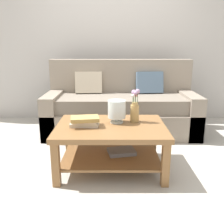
{
  "coord_description": "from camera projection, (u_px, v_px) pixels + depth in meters",
  "views": [
    {
      "loc": [
        -0.0,
        -2.7,
        1.25
      ],
      "look_at": [
        -0.01,
        -0.18,
        0.58
      ],
      "focal_mm": 39.4,
      "sensor_mm": 36.0,
      "label": 1
    }
  ],
  "objects": [
    {
      "name": "glass_hurricane_vase",
      "position": [
        118.0,
        110.0,
        2.55
      ],
      "size": [
        0.19,
        0.19,
        0.24
      ],
      "color": "silver",
      "rests_on": "coffee_table"
    },
    {
      "name": "back_wall",
      "position": [
        113.0,
        40.0,
        4.18
      ],
      "size": [
        6.4,
        0.12,
        2.7
      ],
      "primitive_type": "cube",
      "color": "#BCB7B2",
      "rests_on": "ground"
    },
    {
      "name": "book_stack_main",
      "position": [
        86.0,
        121.0,
        2.46
      ],
      "size": [
        0.3,
        0.22,
        0.1
      ],
      "color": "beige",
      "rests_on": "coffee_table"
    },
    {
      "name": "couch",
      "position": [
        122.0,
        108.0,
        3.68
      ],
      "size": [
        2.17,
        0.9,
        1.06
      ],
      "color": "gray",
      "rests_on": "ground"
    },
    {
      "name": "coffee_table",
      "position": [
        112.0,
        138.0,
        2.53
      ],
      "size": [
        1.11,
        0.8,
        0.48
      ],
      "color": "olive",
      "rests_on": "ground"
    },
    {
      "name": "ground_plane",
      "position": [
        113.0,
        155.0,
        2.93
      ],
      "size": [
        10.0,
        10.0,
        0.0
      ],
      "primitive_type": "plane",
      "color": "#B7B2A8"
    },
    {
      "name": "flower_pitcher",
      "position": [
        136.0,
        108.0,
        2.57
      ],
      "size": [
        0.1,
        0.09,
        0.35
      ],
      "color": "tan",
      "rests_on": "coffee_table"
    }
  ]
}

